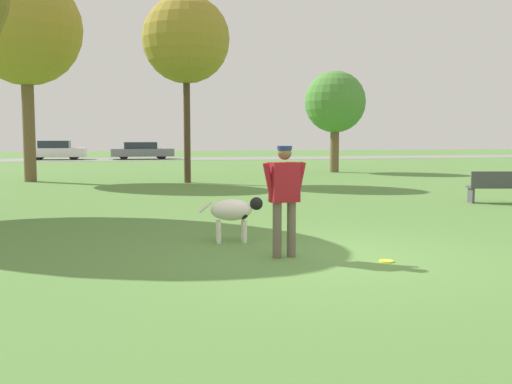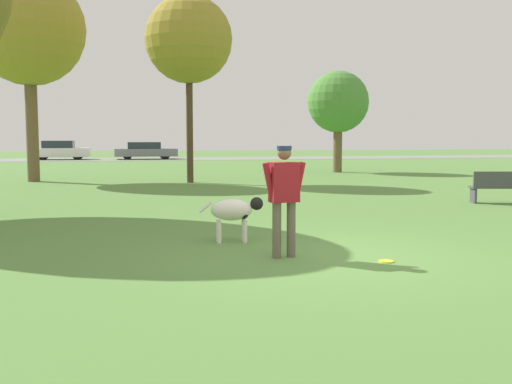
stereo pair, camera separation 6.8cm
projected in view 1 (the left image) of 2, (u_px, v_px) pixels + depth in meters
The scene contains 11 objects.
ground_plane at pixel (324, 257), 8.77m from camera, with size 120.00×120.00×0.00m, color #56843D.
far_road_strip at pixel (167, 159), 44.91m from camera, with size 120.00×6.00×0.01m.
person at pixel (284, 192), 8.65m from camera, with size 0.68×0.28×1.63m.
dog at pixel (234, 211), 9.96m from camera, with size 1.08×0.40×0.75m.
frisbee at pixel (386, 261), 8.44m from camera, with size 0.21×0.21×0.02m.
tree_mid_center at pixel (186, 40), 22.02m from camera, with size 3.23×3.23×6.91m.
tree_far_right at pixel (335, 103), 28.63m from camera, with size 2.93×2.93×4.84m.
tree_far_left at pixel (25, 30), 22.50m from camera, with size 4.22×4.22×7.88m.
parked_car_white at pixel (56, 150), 43.54m from camera, with size 4.18×1.82×1.39m.
parked_car_grey at pixel (142, 151), 44.34m from camera, with size 4.64×2.03×1.27m.
park_bench at pixel (496, 186), 15.71m from camera, with size 1.45×0.67×0.84m.
Camera 1 is at (-2.77, -8.25, 1.78)m, focal length 42.00 mm.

